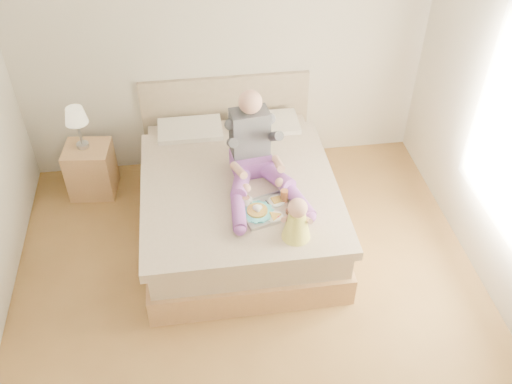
{
  "coord_description": "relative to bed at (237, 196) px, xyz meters",
  "views": [
    {
      "loc": [
        -0.38,
        -2.87,
        3.82
      ],
      "look_at": [
        0.12,
        0.67,
        0.71
      ],
      "focal_mm": 40.0,
      "sensor_mm": 36.0,
      "label": 1
    }
  ],
  "objects": [
    {
      "name": "room",
      "position": [
        0.08,
        -1.08,
        1.19
      ],
      "size": [
        4.02,
        4.22,
        2.71
      ],
      "color": "brown",
      "rests_on": "ground"
    },
    {
      "name": "bed",
      "position": [
        0.0,
        0.0,
        0.0
      ],
      "size": [
        1.7,
        2.18,
        1.0
      ],
      "color": "#A3774C",
      "rests_on": "ground"
    },
    {
      "name": "nightstand",
      "position": [
        -1.39,
        0.65,
        -0.05
      ],
      "size": [
        0.47,
        0.43,
        0.53
      ],
      "rotation": [
        0.0,
        0.0,
        -0.11
      ],
      "color": "#A3774C",
      "rests_on": "ground"
    },
    {
      "name": "lamp",
      "position": [
        -1.42,
        0.68,
        0.55
      ],
      "size": [
        0.21,
        0.21,
        0.43
      ],
      "color": "#B0B2B8",
      "rests_on": "nightstand"
    },
    {
      "name": "adult",
      "position": [
        0.15,
        -0.12,
        0.53
      ],
      "size": [
        0.69,
        1.02,
        0.82
      ],
      "rotation": [
        0.0,
        0.0,
        0.12
      ],
      "color": "#793C97",
      "rests_on": "bed"
    },
    {
      "name": "tray",
      "position": [
        0.19,
        -0.55,
        0.32
      ],
      "size": [
        0.51,
        0.44,
        0.13
      ],
      "rotation": [
        0.0,
        0.0,
        0.26
      ],
      "color": "#B0B2B8",
      "rests_on": "bed"
    },
    {
      "name": "baby",
      "position": [
        0.37,
        -0.87,
        0.45
      ],
      "size": [
        0.25,
        0.34,
        0.38
      ],
      "rotation": [
        0.0,
        0.0,
        -0.23
      ],
      "color": "#EDE94A",
      "rests_on": "bed"
    }
  ]
}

